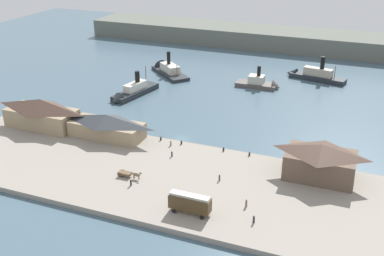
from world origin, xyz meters
name	(u,v)px	position (x,y,z in m)	size (l,w,h in m)	color
ground_plane	(181,139)	(0.00, 0.00, 0.00)	(320.00, 320.00, 0.00)	#476070
quay_promenade	(145,174)	(0.00, -22.00, 0.60)	(110.00, 36.00, 1.20)	gray
seawall_edge	(176,142)	(0.00, -3.60, 0.50)	(110.00, 0.80, 1.00)	slate
ferry_shed_east_terminal	(41,113)	(-38.58, -9.37, 5.39)	(20.40, 8.99, 8.24)	#998466
ferry_shed_west_terminal	(107,126)	(-18.11, -8.60, 4.48)	(20.51, 8.13, 6.45)	#998466
ferry_shed_central_terminal	(321,161)	(37.97, -9.46, 5.34)	(15.60, 10.35, 8.16)	brown
street_tram	(190,202)	(16.08, -33.76, 3.68)	(8.50, 2.55, 4.24)	#4C381E
horse_cart	(129,174)	(-2.14, -25.68, 2.12)	(5.95, 1.65, 1.87)	brown
pedestrian_near_east_shed	(219,178)	(17.47, -19.44, 1.92)	(0.39, 0.39, 1.59)	#4C3D33
pedestrian_standing_center	(171,143)	(0.06, -7.25, 1.90)	(0.38, 0.38, 1.53)	#6B5B4C
pedestrian_near_west_shed	(246,203)	(25.91, -27.40, 2.00)	(0.44, 0.44, 1.76)	#6B5B4C
pedestrian_near_cart	(172,154)	(2.79, -12.69, 1.90)	(0.38, 0.38, 1.53)	#232328
pedestrian_walking_west	(254,219)	(28.77, -32.24, 1.97)	(0.42, 0.42, 1.70)	#232328
pedestrian_walking_east	(131,183)	(0.04, -28.74, 1.93)	(0.40, 0.40, 1.61)	#232328
mooring_post_east	(249,154)	(20.49, -5.10, 1.65)	(0.44, 0.44, 0.90)	black
mooring_post_center_west	(161,139)	(-3.76, -5.19, 1.65)	(0.44, 0.44, 0.90)	black
mooring_post_west	(181,142)	(2.24, -5.35, 1.65)	(0.44, 0.44, 0.90)	black
mooring_post_center_east	(224,149)	(13.71, -5.02, 1.65)	(0.44, 0.44, 0.90)	black
ferry_near_quay	(131,92)	(-28.75, 24.60, 1.51)	(9.00, 22.21, 10.16)	#23282D
ferry_mid_harbor	(262,84)	(9.82, 50.20, 1.36)	(15.71, 5.79, 9.56)	#514C47
ferry_approaching_east	(166,69)	(-29.12, 53.95, 1.28)	(21.21, 19.61, 11.34)	#23282D
ferry_departing_north	(312,75)	(25.24, 66.24, 1.68)	(22.87, 8.88, 10.57)	#23282D
far_headland	(272,38)	(0.00, 110.00, 4.00)	(180.00, 24.00, 8.00)	#60665B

